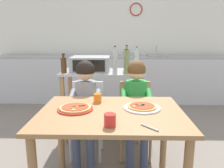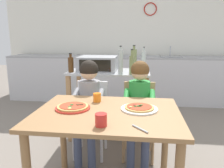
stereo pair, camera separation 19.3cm
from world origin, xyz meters
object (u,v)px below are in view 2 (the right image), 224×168
Objects in this scene: kitchen_island_cart at (109,93)px; pizza_plate_white at (139,108)px; bottle_squat_spirits at (144,61)px; dining_chair_left at (91,113)px; bottle_slim_sauce at (121,62)px; child_in_green_shirt at (139,100)px; drinking_cup_red at (101,120)px; drinking_cup_orange at (97,97)px; toaster_oven at (98,63)px; dining_chair_right at (139,114)px; bottle_brown_beer at (134,60)px; bottle_dark_olive_oil at (132,64)px; serving_spoon at (140,129)px; dining_table at (107,125)px; pizza_plate_red_rimmed at (73,107)px; bottle_tall_green_wine at (71,64)px; child_in_grey_shirt at (88,98)px.

kitchen_island_cart reaches higher than pizza_plate_white.
bottle_squat_spirits is 1.15m from pizza_plate_white.
bottle_slim_sauce is at bearing 40.37° from dining_chair_left.
child_in_green_shirt is 12.62× the size of drinking_cup_red.
bottle_squat_spirits is 4.04× the size of drinking_cup_orange.
pizza_plate_white is (0.54, -1.12, -0.20)m from toaster_oven.
toaster_oven is 0.59× the size of dining_chair_right.
child_in_green_shirt reaches higher than kitchen_island_cart.
bottle_dark_olive_oil is (-0.01, -0.28, -0.02)m from bottle_brown_beer.
bottle_brown_beer is 0.31× the size of child_in_green_shirt.
child_in_green_shirt reaches higher than pizza_plate_white.
serving_spoon is (0.01, -1.03, 0.28)m from dining_chair_right.
bottle_brown_beer is 4.27× the size of drinking_cup_orange.
kitchen_island_cart is at bearing 144.63° from bottle_dark_olive_oil.
bottle_dark_olive_oil is at bearing -120.87° from bottle_squat_spirits.
bottle_squat_spirits is at bearing 87.73° from pizza_plate_white.
toaster_oven is 0.59× the size of dining_chair_left.
bottle_dark_olive_oil reaches higher than dining_chair_left.
bottle_brown_beer is at bearing 63.74° from bottle_slim_sauce.
pizza_plate_white is at bearing 15.94° from dining_table.
pizza_plate_white is (0.39, -1.10, 0.18)m from kitchen_island_cart.
drinking_cup_red is at bearing -48.09° from pizza_plate_red_rimmed.
bottle_squat_spirits is at bearing 3.44° from kitchen_island_cart.
bottle_tall_green_wine is (-0.76, -0.22, -0.04)m from bottle_brown_beer.
bottle_squat_spirits is 2.20× the size of serving_spoon.
pizza_plate_red_rimmed is at bearing -72.48° from bottle_tall_green_wine.
bottle_dark_olive_oil is at bearing 83.08° from drinking_cup_red.
pizza_plate_white is (0.53, -0.62, 0.28)m from dining_chair_left.
bottle_squat_spirits reaches higher than kitchen_island_cart.
dining_chair_right is 0.91m from pizza_plate_red_rimmed.
bottle_slim_sauce reaches higher than pizza_plate_white.
bottle_tall_green_wine is 3.09× the size of drinking_cup_orange.
bottle_tall_green_wine reaches higher than toaster_oven.
child_in_grey_shirt is at bearing -103.31° from kitchen_island_cart.
bottle_slim_sauce is 3.97× the size of drinking_cup_red.
bottle_slim_sauce is at bearing -7.04° from bottle_tall_green_wine.
drinking_cup_orange is (0.16, 0.21, 0.03)m from pizza_plate_red_rimmed.
bottle_slim_sauce reaches higher than child_in_green_shirt.
bottle_squat_spirits is at bearing 88.53° from serving_spoon.
kitchen_island_cart is at bearing 91.06° from drinking_cup_orange.
bottle_slim_sauce is at bearing 88.78° from dining_table.
toaster_oven is at bearing -173.43° from bottle_brown_beer.
bottle_squat_spirits is 3.69× the size of drinking_cup_red.
child_in_green_shirt is 7.52× the size of serving_spoon.
drinking_cup_orange is at bearing -88.94° from kitchen_island_cart.
bottle_slim_sauce reaches higher than toaster_oven.
pizza_plate_red_rimmed is at bearing -89.98° from dining_chair_left.
kitchen_island_cart is 3.30× the size of bottle_squat_spirits.
bottle_tall_green_wine is 2.82× the size of drinking_cup_red.
child_in_grey_shirt is (-0.53, -0.14, 0.20)m from dining_chair_right.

